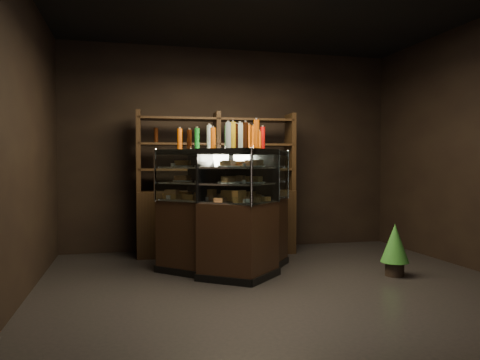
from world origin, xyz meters
name	(u,v)px	position (x,y,z in m)	size (l,w,h in m)	color
ground	(286,291)	(0.00, 0.00, 0.00)	(5.00, 5.00, 0.00)	black
room_shell	(287,97)	(0.00, 0.00, 1.94)	(5.02, 5.02, 3.01)	black
display_case	(231,231)	(-0.37, 0.91, 0.49)	(1.73, 1.47, 1.46)	black
food_display	(231,179)	(-0.37, 0.91, 1.11)	(1.30, 1.08, 0.45)	gold
bottles_top	(231,137)	(-0.37, 0.91, 1.59)	(1.13, 0.94, 0.30)	#B20C0A
potted_conifer	(395,242)	(1.41, 0.30, 0.39)	(0.32, 0.32, 0.68)	black
back_shelving	(217,211)	(-0.32, 2.05, 0.61)	(2.23, 0.51, 2.00)	black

